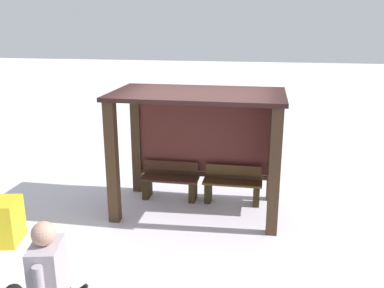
{
  "coord_description": "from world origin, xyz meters",
  "views": [
    {
      "loc": [
        1.12,
        -7.03,
        3.36
      ],
      "look_at": [
        -0.04,
        -0.35,
        1.37
      ],
      "focal_mm": 39.02,
      "sensor_mm": 36.0,
      "label": 1
    }
  ],
  "objects": [
    {
      "name": "ground_plane",
      "position": [
        0.0,
        0.0,
        0.0
      ],
      "size": [
        60.0,
        60.0,
        0.0
      ],
      "primitive_type": "plane",
      "color": "silver"
    },
    {
      "name": "bench_left_inside",
      "position": [
        -0.61,
        0.42,
        0.33
      ],
      "size": [
        1.12,
        0.41,
        0.72
      ],
      "color": "#43271B",
      "rests_on": "ground"
    },
    {
      "name": "bench_center_inside",
      "position": [
        0.61,
        0.42,
        0.33
      ],
      "size": [
        1.12,
        0.35,
        0.72
      ],
      "color": "#51371C",
      "rests_on": "ground"
    },
    {
      "name": "bus_shelter",
      "position": [
        0.12,
        0.23,
        1.5
      ],
      "size": [
        2.99,
        1.68,
        2.2
      ],
      "color": "#412C1C",
      "rests_on": "ground"
    }
  ]
}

